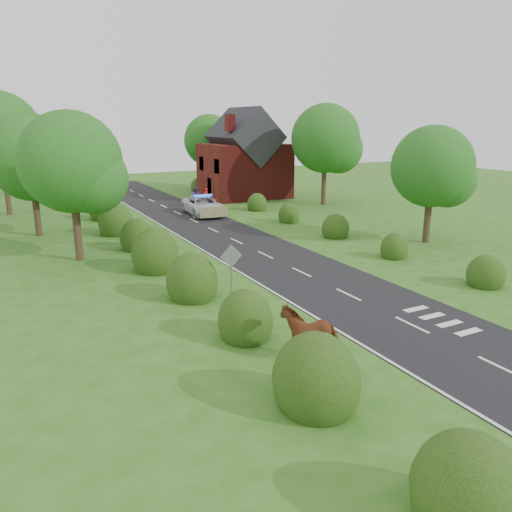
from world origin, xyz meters
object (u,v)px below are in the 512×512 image
cow (310,336)px  police_van (203,206)px  pedestrian_purple (195,197)px  road_sign (231,264)px  pedestrian_red (206,196)px

cow → police_van: size_ratio=0.38×
police_van → pedestrian_purple: 4.53m
road_sign → cow: road_sign is taller
cow → police_van: (6.83, 26.64, 0.00)m
road_sign → pedestrian_red: size_ratio=1.60×
road_sign → cow: bearing=-91.1°
police_van → cow: bearing=-99.7°
road_sign → police_van: 21.27m
pedestrian_red → pedestrian_purple: (-1.27, -0.51, 0.12)m
police_van → road_sign: bearing=-103.7°
road_sign → police_van: (6.70, 20.16, -0.86)m
cow → pedestrian_red: bearing=-173.4°
road_sign → pedestrian_purple: (7.68, 24.59, -0.74)m
pedestrian_red → cow: bearing=48.8°
pedestrian_red → pedestrian_purple: bearing=-3.3°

